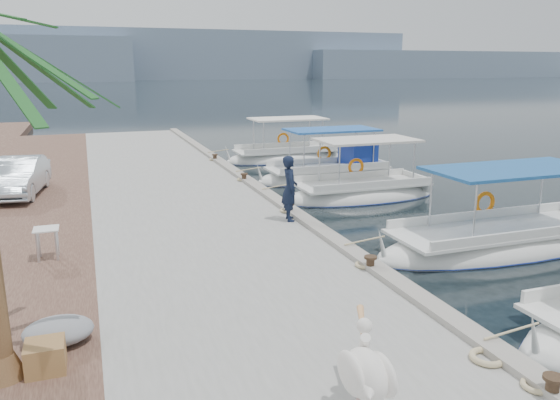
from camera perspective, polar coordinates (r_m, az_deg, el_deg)
The scene contains 17 objects.
ground at distance 15.42m, azimuth 4.19°, elevation -4.49°, with size 400.00×400.00×0.00m, color black.
concrete_quay at distance 19.17m, azimuth -10.15°, elevation -0.24°, with size 6.00×40.00×0.50m, color gray.
quay_curb at distance 19.72m, azimuth -2.20°, elevation 1.28°, with size 0.44×40.00×0.12m, color gray.
cobblestone_strip at distance 19.05m, azimuth -25.13°, elevation -1.44°, with size 4.00×40.00×0.50m, color #4D3228.
distant_hills at distance 217.81m, azimuth -10.50°, elevation 14.31°, with size 330.00×60.00×18.00m.
fishing_caique_b at distance 16.02m, azimuth 22.14°, elevation -4.33°, with size 7.71×2.45×2.83m.
fishing_caique_c at distance 20.73m, azimuth 8.50°, elevation 0.53°, with size 6.07×2.33×2.83m.
fishing_caique_d at distance 23.92m, azimuth 5.21°, elevation 2.57°, with size 6.45×2.25×2.83m.
fishing_caique_e at distance 28.75m, azimuth 0.52°, elevation 4.38°, with size 6.41×2.36×2.83m.
mooring_bollards at distance 16.43m, azimuth 1.02°, elevation -0.79°, with size 0.28×20.28×0.33m.
pelican at distance 7.30m, azimuth 8.97°, elevation -17.23°, with size 0.83×1.44×1.13m.
fisherman at distance 15.56m, azimuth 1.02°, elevation 1.22°, with size 0.69×0.45×1.88m, color black.
parked_car at distance 20.75m, azimuth -25.64°, elevation 2.21°, with size 1.37×3.93×1.30m, color silver.
wooden_crate at distance 8.94m, azimuth -23.31°, elevation -14.79°, with size 0.55×0.55×0.44m, color brown.
tarp_bundle at distance 9.67m, azimuth -22.16°, elevation -12.56°, with size 1.10×0.90×0.40m, color gray.
folding_table at distance 13.63m, azimuth -23.19°, elevation -3.57°, with size 0.55×0.55×0.73m.
rope_coil at distance 9.14m, azimuth 20.84°, elevation -15.10°, with size 0.54×0.54×0.10m, color #C6B284.
Camera 1 is at (-5.95, -13.38, 4.83)m, focal length 35.00 mm.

